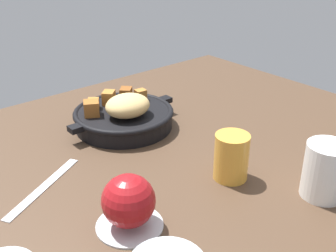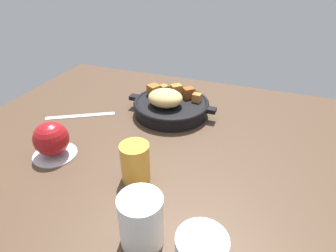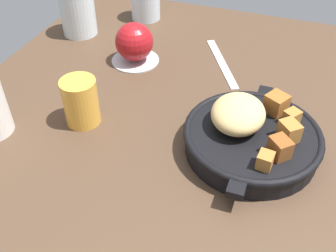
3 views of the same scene
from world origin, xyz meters
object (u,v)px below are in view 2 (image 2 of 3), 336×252
Objects in this scene: butter_knife at (80,116)px; white_creamer_pitcher at (141,220)px; cast_iron_skillet at (171,105)px; juice_glass_amber at (135,162)px; red_apple at (51,139)px.

white_creamer_pitcher is (-34.08, 31.45, 4.47)cm from butter_knife.
white_creamer_pitcher is (-10.26, 41.78, 1.68)cm from cast_iron_skillet.
cast_iron_skillet reaches higher than juice_glass_amber.
white_creamer_pitcher is at bearing 103.80° from cast_iron_skillet.
cast_iron_skillet is 28.63cm from juice_glass_amber.
cast_iron_skillet is 3.29× the size of red_apple.
juice_glass_amber is (-26.55, 18.15, 3.97)cm from butter_knife.
red_apple is at bearing -1.57° from juice_glass_amber.
cast_iron_skillet is at bearing -123.54° from red_apple.
butter_knife is at bearing -73.11° from red_apple.
butter_knife is at bearing -34.36° from juice_glass_amber.
cast_iron_skillet is 26.12cm from butter_knife.
red_apple is 18.87cm from butter_knife.
juice_glass_amber is at bearing 95.47° from cast_iron_skillet.
red_apple is 0.95× the size of juice_glass_amber.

